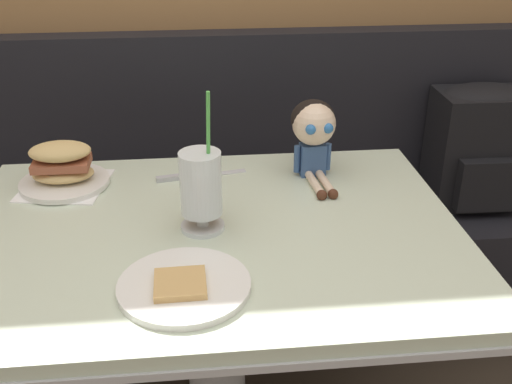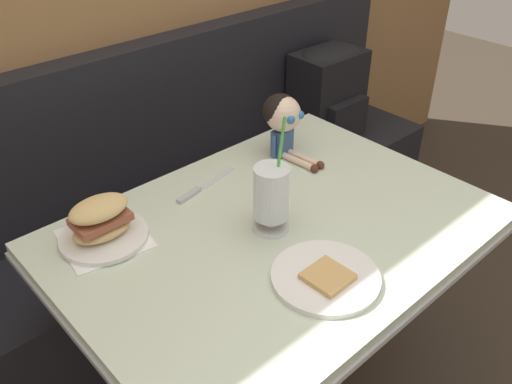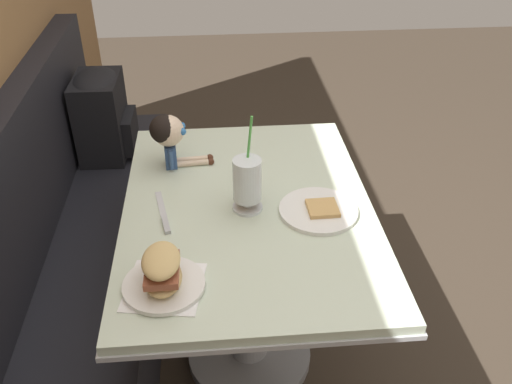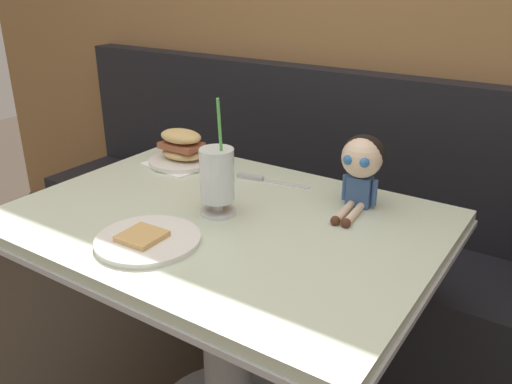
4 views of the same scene
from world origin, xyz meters
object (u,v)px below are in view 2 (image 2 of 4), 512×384
(toast_plate, at_px, (326,277))
(seated_doll, at_px, (283,117))
(sandwich_plate, at_px, (102,224))
(milkshake_glass, at_px, (271,196))
(butter_knife, at_px, (197,190))
(backpack, at_px, (328,92))

(toast_plate, xyz_separation_m, seated_doll, (0.33, 0.48, 0.12))
(toast_plate, bearing_deg, sandwich_plate, 122.36)
(milkshake_glass, bearing_deg, butter_knife, 98.13)
(toast_plate, bearing_deg, milkshake_glass, 79.70)
(toast_plate, relative_size, milkshake_glass, 0.79)
(sandwich_plate, distance_m, backpack, 1.31)
(sandwich_plate, bearing_deg, butter_knife, 2.73)
(milkshake_glass, xyz_separation_m, butter_knife, (-0.04, 0.26, -0.10))
(toast_plate, height_order, backpack, backpack)
(butter_knife, bearing_deg, sandwich_plate, -177.27)
(toast_plate, distance_m, seated_doll, 0.59)
(backpack, bearing_deg, milkshake_glass, -146.71)
(toast_plate, xyz_separation_m, milkshake_glass, (0.04, 0.22, 0.09))
(seated_doll, bearing_deg, milkshake_glass, -138.85)
(milkshake_glass, height_order, butter_knife, milkshake_glass)
(toast_plate, relative_size, backpack, 0.62)
(milkshake_glass, height_order, sandwich_plate, milkshake_glass)
(milkshake_glass, bearing_deg, sandwich_plate, 143.84)
(butter_knife, bearing_deg, seated_doll, -1.60)
(toast_plate, height_order, seated_doll, seated_doll)
(butter_knife, xyz_separation_m, seated_doll, (0.33, -0.01, 0.12))
(sandwich_plate, relative_size, backpack, 0.57)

